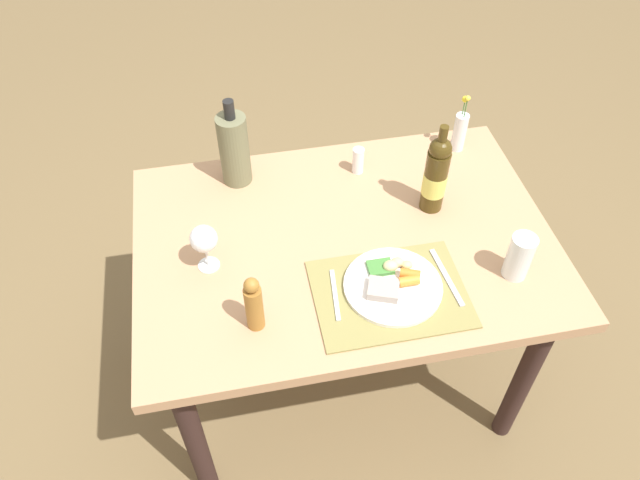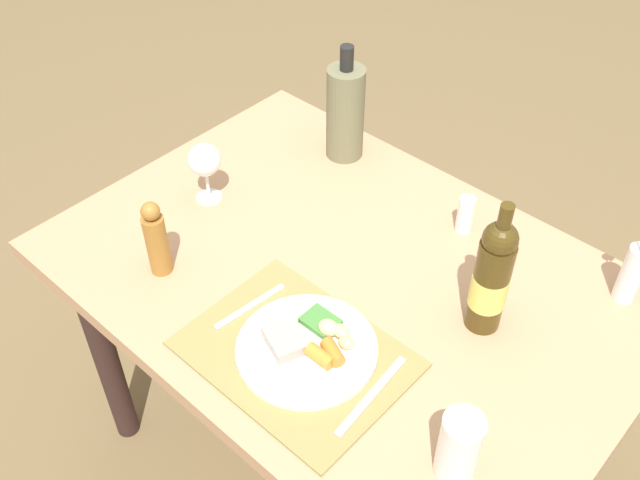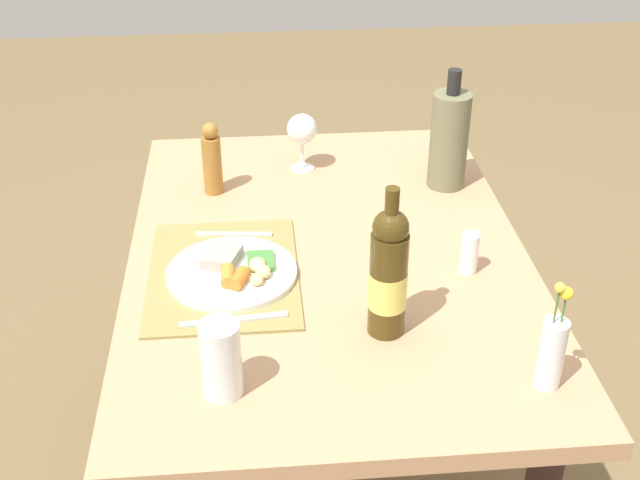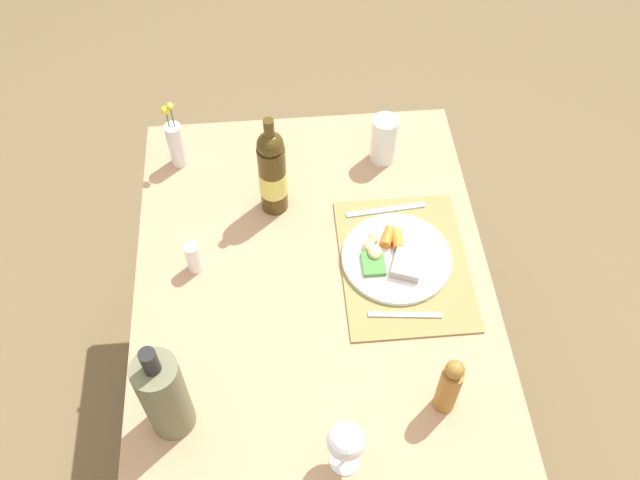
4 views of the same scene
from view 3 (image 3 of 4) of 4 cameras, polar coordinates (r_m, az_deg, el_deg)
name	(u,v)px [view 3 (image 3 of 4)]	position (r m, az deg, el deg)	size (l,w,h in m)	color
dining_table	(328,288)	(1.86, 0.53, -3.38)	(1.23, 0.87, 0.76)	tan
placemat	(224,273)	(1.73, -6.70, -2.31)	(0.42, 0.31, 0.01)	olive
dinner_plate	(234,270)	(1.71, -6.01, -2.12)	(0.27, 0.27, 0.04)	white
fork	(234,234)	(1.86, -6.00, 0.42)	(0.01, 0.17, 0.01)	silver
knife	(234,319)	(1.59, -6.00, -5.51)	(0.01, 0.21, 0.01)	silver
wine_bottle	(388,274)	(1.50, 4.77, -2.38)	(0.07, 0.07, 0.31)	#413210
flower_vase	(552,351)	(1.46, 15.80, -7.40)	(0.05, 0.05, 0.22)	silver
salt_shaker	(469,253)	(1.74, 10.34, -0.89)	(0.04, 0.04, 0.09)	white
water_tumbler	(221,363)	(1.41, -6.86, -8.50)	(0.07, 0.07, 0.14)	silver
cooler_bottle	(449,139)	(2.04, 8.95, 6.94)	(0.09, 0.09, 0.30)	#68684A
wine_glass	(302,130)	(2.10, -1.26, 7.62)	(0.08, 0.08, 0.15)	white
pepper_mill	(212,160)	(2.02, -7.52, 5.54)	(0.05, 0.05, 0.18)	#9C692A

